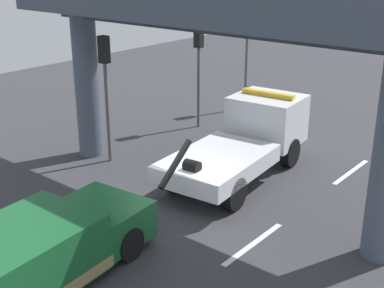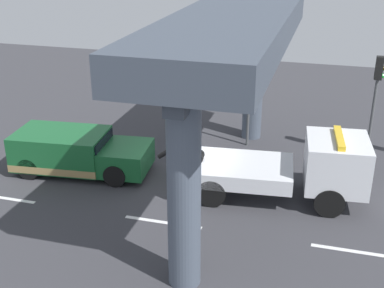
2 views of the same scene
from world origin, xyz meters
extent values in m
cube|color=#38383D|center=(0.00, 0.00, -0.05)|extent=(60.00, 40.00, 0.10)
cube|color=silver|center=(0.00, -2.72, 0.00)|extent=(2.60, 0.16, 0.01)
cube|color=silver|center=(6.00, -2.72, 0.00)|extent=(2.60, 0.16, 0.01)
cube|color=white|center=(1.91, -0.11, 0.93)|extent=(4.05, 2.76, 0.55)
cube|color=white|center=(5.22, 0.21, 1.48)|extent=(2.26, 2.49, 1.65)
cube|color=black|center=(5.83, 0.27, 1.84)|extent=(0.27, 2.20, 0.66)
cube|color=teal|center=(1.79, 1.09, 0.84)|extent=(3.63, 0.37, 0.20)
cylinder|color=black|center=(-0.27, -0.32, 1.66)|extent=(1.42, 0.32, 1.07)
cylinder|color=black|center=(0.53, -0.24, 1.32)|extent=(0.40, 0.48, 0.36)
cube|color=yellow|center=(5.22, 0.21, 2.38)|extent=(0.42, 1.93, 0.16)
cylinder|color=black|center=(4.92, 1.23, 0.50)|extent=(1.03, 0.41, 1.00)
cylinder|color=black|center=(5.12, -0.84, 0.50)|extent=(1.03, 0.41, 1.00)
cylinder|color=black|center=(1.05, 0.85, 0.50)|extent=(1.03, 0.41, 1.00)
cylinder|color=black|center=(1.25, -1.22, 0.50)|extent=(1.03, 0.41, 1.00)
cube|color=#195B2D|center=(-5.03, -0.06, 0.91)|extent=(3.65, 2.52, 1.35)
cube|color=#195B2D|center=(-2.45, 0.19, 0.71)|extent=(1.92, 2.27, 0.95)
cube|color=black|center=(-3.29, 0.11, 1.20)|extent=(0.25, 1.93, 0.59)
cube|color=#9E8451|center=(-5.03, -0.06, 0.41)|extent=(3.67, 2.54, 0.28)
cylinder|color=black|center=(-2.69, 1.13, 0.42)|extent=(0.86, 0.36, 0.84)
cylinder|color=black|center=(-2.51, -0.78, 0.42)|extent=(0.86, 0.36, 0.84)
cylinder|color=#4C5666|center=(1.51, 5.36, 2.64)|extent=(0.86, 0.86, 5.28)
cube|color=#414956|center=(1.51, 0.00, 5.79)|extent=(3.60, 12.72, 1.02)
cube|color=#353C47|center=(1.51, 0.00, 5.10)|extent=(0.50, 12.32, 0.36)
cylinder|color=#515456|center=(1.50, 4.34, 1.76)|extent=(0.12, 0.12, 3.51)
cube|color=black|center=(1.50, 4.34, 3.96)|extent=(0.28, 0.32, 0.90)
sphere|color=#360605|center=(1.66, 4.34, 4.26)|extent=(0.18, 0.18, 0.18)
sphere|color=gold|center=(1.66, 4.34, 3.96)|extent=(0.18, 0.18, 0.18)
sphere|color=black|center=(1.66, 4.34, 3.66)|extent=(0.18, 0.18, 0.18)
cylinder|color=#515456|center=(6.50, 4.34, 1.68)|extent=(0.12, 0.12, 3.36)
cube|color=black|center=(6.50, 4.34, 3.81)|extent=(0.28, 0.32, 0.90)
sphere|color=#360605|center=(6.66, 4.34, 4.11)|extent=(0.18, 0.18, 0.18)
sphere|color=#3A2D06|center=(6.66, 4.34, 3.81)|extent=(0.18, 0.18, 0.18)
sphere|color=green|center=(6.66, 4.34, 3.51)|extent=(0.18, 0.18, 0.18)
cylinder|color=#515456|center=(10.00, 4.34, 1.66)|extent=(0.12, 0.12, 3.32)
cube|color=black|center=(10.00, 4.34, 3.77)|extent=(0.28, 0.32, 0.90)
sphere|color=#360605|center=(10.16, 4.34, 4.07)|extent=(0.18, 0.18, 0.18)
sphere|color=gold|center=(10.16, 4.34, 3.77)|extent=(0.18, 0.18, 0.18)
sphere|color=black|center=(10.16, 4.34, 3.47)|extent=(0.18, 0.18, 0.18)
camera|label=1|loc=(-9.97, -8.91, 7.03)|focal=48.93mm
camera|label=2|loc=(4.73, -16.07, 8.78)|focal=47.54mm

